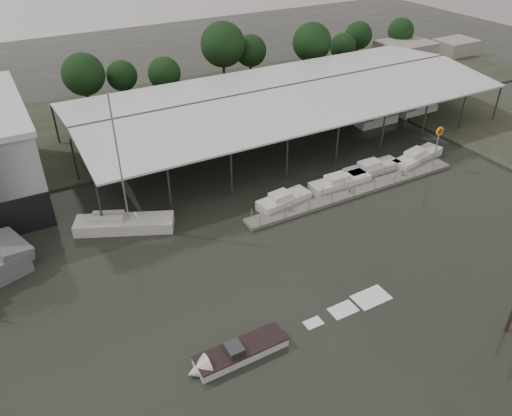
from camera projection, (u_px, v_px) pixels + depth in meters
ground at (292, 288)px, 43.50m from camera, size 200.00×200.00×0.00m
land_strip_far at (140, 120)px, 74.24m from camera, size 140.00×30.00×0.30m
covered_boat_shed at (288, 90)px, 67.63m from camera, size 58.24×24.00×6.96m
floating_dock at (355, 191)px, 56.84m from camera, size 28.00×2.00×1.40m
shell_fuel_sign at (438, 139)px, 59.71m from camera, size 1.10×0.18×5.55m
distant_commercial_buildings at (421, 51)px, 99.35m from camera, size 22.00×8.00×4.00m
white_sailboat at (123, 224)px, 50.57m from camera, size 10.01×6.46×14.62m
speedboat_underway at (233, 355)px, 36.79m from camera, size 18.80×2.50×2.00m
moored_cruiser_0 at (283, 200)px, 54.42m from camera, size 6.42×2.95×1.70m
moored_cruiser_1 at (339, 182)px, 57.71m from camera, size 7.57×2.31×1.70m
moored_cruiser_2 at (372, 168)px, 60.55m from camera, size 7.47×2.25×1.70m
moored_cruiser_3 at (417, 157)px, 63.06m from camera, size 8.40×3.86×1.70m
horizon_tree_line at (252, 50)px, 84.39m from camera, size 68.00×10.89×11.11m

